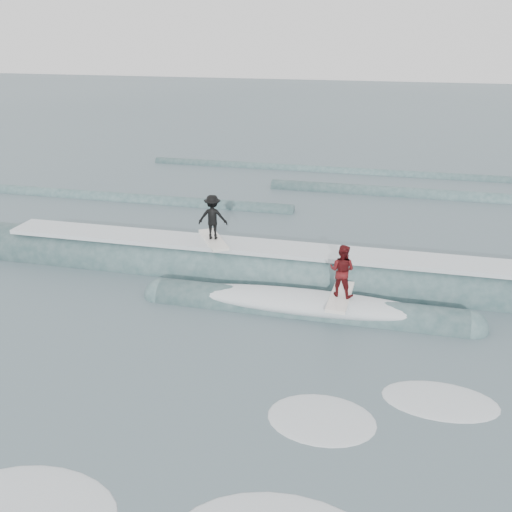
# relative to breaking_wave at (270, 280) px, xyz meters

# --- Properties ---
(ground) EXTENTS (160.00, 160.00, 0.00)m
(ground) POSITION_rel_breaking_wave_xyz_m (-0.32, -6.56, -0.05)
(ground) COLOR #3C4E58
(ground) RESTS_ON ground
(breaking_wave) EXTENTS (22.43, 3.79, 2.01)m
(breaking_wave) POSITION_rel_breaking_wave_xyz_m (0.00, 0.00, 0.00)
(breaking_wave) COLOR #325255
(breaking_wave) RESTS_ON ground
(surfer_black) EXTENTS (1.53, 1.99, 1.59)m
(surfer_black) POSITION_rel_breaking_wave_xyz_m (-2.03, 0.39, 1.78)
(surfer_black) COLOR white
(surfer_black) RESTS_ON ground
(surfer_red) EXTENTS (0.86, 2.02, 1.62)m
(surfer_red) POSITION_rel_breaking_wave_xyz_m (2.44, -1.81, 1.24)
(surfer_red) COLOR white
(surfer_red) RESTS_ON ground
(whitewater) EXTENTS (9.52, 6.79, 0.10)m
(whitewater) POSITION_rel_breaking_wave_xyz_m (1.95, -8.48, -0.05)
(whitewater) COLOR silver
(whitewater) RESTS_ON ground
(far_swells) EXTENTS (42.16, 8.65, 0.80)m
(far_swells) POSITION_rel_breaking_wave_xyz_m (0.03, 11.09, -0.05)
(far_swells) COLOR #325255
(far_swells) RESTS_ON ground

